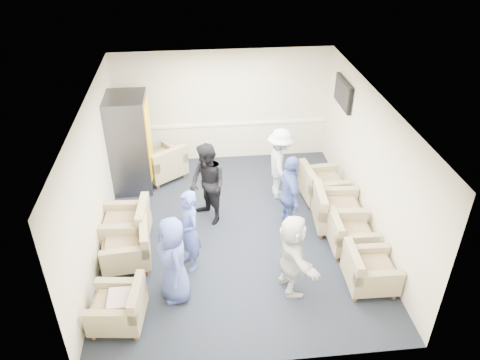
{
  "coord_description": "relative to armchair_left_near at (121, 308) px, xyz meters",
  "views": [
    {
      "loc": [
        -0.68,
        -7.18,
        5.69
      ],
      "look_at": [
        0.1,
        0.2,
        1.05
      ],
      "focal_mm": 35.0,
      "sensor_mm": 36.0,
      "label": 1
    }
  ],
  "objects": [
    {
      "name": "armchair_right_near",
      "position": [
        3.97,
        0.38,
        0.01
      ],
      "size": [
        0.81,
        0.81,
        0.63
      ],
      "rotation": [
        0.0,
        0.0,
        1.55
      ],
      "color": "#8E825C",
      "rests_on": "floor"
    },
    {
      "name": "backpack",
      "position": [
        0.89,
        1.86,
        -0.05
      ],
      "size": [
        0.33,
        0.27,
        0.51
      ],
      "rotation": [
        0.0,
        0.0,
        0.19
      ],
      "color": "black",
      "rests_on": "floor"
    },
    {
      "name": "floor",
      "position": [
        1.95,
        2.06,
        -0.31
      ],
      "size": [
        6.0,
        6.0,
        0.0
      ],
      "primitive_type": "plane",
      "color": "black",
      "rests_on": "ground"
    },
    {
      "name": "person_front_right",
      "position": [
        2.69,
        0.45,
        0.42
      ],
      "size": [
        0.66,
        1.41,
        1.46
      ],
      "primitive_type": "imported",
      "rotation": [
        0.0,
        0.0,
        1.74
      ],
      "color": "silver",
      "rests_on": "floor"
    },
    {
      "name": "vending_machine",
      "position": [
        -0.14,
        3.98,
        0.75
      ],
      "size": [
        0.86,
        1.01,
        2.12
      ],
      "color": "#47474E",
      "rests_on": "floor"
    },
    {
      "name": "person_mid_left",
      "position": [
        1.07,
        1.19,
        0.45
      ],
      "size": [
        0.56,
        0.66,
        1.53
      ],
      "primitive_type": "imported",
      "rotation": [
        0.0,
        0.0,
        -1.15
      ],
      "color": "#4456A3",
      "rests_on": "floor"
    },
    {
      "name": "ceiling",
      "position": [
        1.95,
        2.06,
        2.39
      ],
      "size": [
        6.0,
        6.0,
        0.0
      ],
      "primitive_type": "plane",
      "rotation": [
        3.14,
        0.0,
        0.0
      ],
      "color": "silver",
      "rests_on": "back_wall"
    },
    {
      "name": "person_back_right",
      "position": [
        3.0,
        3.2,
        0.48
      ],
      "size": [
        0.62,
        1.04,
        1.59
      ],
      "primitive_type": "imported",
      "rotation": [
        0.0,
        0.0,
        1.6
      ],
      "color": "silver",
      "rests_on": "floor"
    },
    {
      "name": "chair_rail",
      "position": [
        1.95,
        5.04,
        0.59
      ],
      "size": [
        4.98,
        0.04,
        0.06
      ],
      "primitive_type": "cube",
      "color": "white",
      "rests_on": "back_wall"
    },
    {
      "name": "person_front_left",
      "position": [
        0.82,
        0.48,
        0.45
      ],
      "size": [
        0.67,
        0.85,
        1.53
      ],
      "primitive_type": "imported",
      "rotation": [
        0.0,
        0.0,
        -1.29
      ],
      "color": "#4456A3",
      "rests_on": "floor"
    },
    {
      "name": "armchair_right_far",
      "position": [
        3.84,
        2.98,
        0.03
      ],
      "size": [
        0.94,
        0.94,
        0.69
      ],
      "rotation": [
        0.0,
        0.0,
        1.66
      ],
      "color": "#8E825C",
      "rests_on": "floor"
    },
    {
      "name": "tv",
      "position": [
        4.39,
        3.86,
        1.74
      ],
      "size": [
        0.1,
        1.0,
        0.58
      ],
      "color": "black",
      "rests_on": "right_wall"
    },
    {
      "name": "armchair_left_far",
      "position": [
        -0.08,
        1.98,
        0.04
      ],
      "size": [
        0.94,
        0.94,
        0.71
      ],
      "rotation": [
        0.0,
        0.0,
        -1.64
      ],
      "color": "#8E825C",
      "rests_on": "floor"
    },
    {
      "name": "person_back_left",
      "position": [
        1.45,
        2.51,
        0.53
      ],
      "size": [
        0.96,
        1.02,
        1.68
      ],
      "primitive_type": "imported",
      "rotation": [
        0.0,
        0.0,
        -1.03
      ],
      "color": "black",
      "rests_on": "floor"
    },
    {
      "name": "armchair_corner",
      "position": [
        0.49,
        4.23,
        0.04
      ],
      "size": [
        1.24,
        1.24,
        0.71
      ],
      "rotation": [
        0.0,
        0.0,
        3.76
      ],
      "color": "#8E825C",
      "rests_on": "floor"
    },
    {
      "name": "armchair_left_mid",
      "position": [
        0.0,
        1.35,
        0.02
      ],
      "size": [
        0.89,
        0.89,
        0.66
      ],
      "rotation": [
        0.0,
        0.0,
        -1.48
      ],
      "color": "#8E825C",
      "rests_on": "floor"
    },
    {
      "name": "left_wall",
      "position": [
        -0.55,
        2.06,
        1.04
      ],
      "size": [
        0.02,
        6.0,
        2.7
      ],
      "primitive_type": "cube",
      "color": "beige",
      "rests_on": "floor"
    },
    {
      "name": "person_mid_right",
      "position": [
        2.96,
        2.01,
        0.5
      ],
      "size": [
        0.48,
        0.98,
        1.62
      ],
      "primitive_type": "imported",
      "rotation": [
        0.0,
        0.0,
        1.67
      ],
      "color": "#4456A3",
      "rests_on": "floor"
    },
    {
      "name": "armchair_left_near",
      "position": [
        0.0,
        0.0,
        0.0
      ],
      "size": [
        0.86,
        0.86,
        0.62
      ],
      "rotation": [
        0.0,
        0.0,
        -1.68
      ],
      "color": "#8E825C",
      "rests_on": "floor"
    },
    {
      "name": "armchair_right_midnear",
      "position": [
        3.95,
        1.34,
        -0.0
      ],
      "size": [
        0.79,
        0.79,
        0.61
      ],
      "rotation": [
        0.0,
        0.0,
        1.55
      ],
      "color": "#8E825C",
      "rests_on": "floor"
    },
    {
      "name": "pillow",
      "position": [
        -0.0,
        0.01,
        0.16
      ],
      "size": [
        0.32,
        0.43,
        0.12
      ],
      "primitive_type": "cube",
      "rotation": [
        0.0,
        0.0,
        -1.57
      ],
      "color": "beige",
      "rests_on": "armchair_left_near"
    },
    {
      "name": "right_wall",
      "position": [
        4.45,
        2.06,
        1.04
      ],
      "size": [
        0.02,
        6.0,
        2.7
      ],
      "primitive_type": "cube",
      "color": "beige",
      "rests_on": "floor"
    },
    {
      "name": "armchair_right_midfar",
      "position": [
        3.88,
        2.03,
        0.05
      ],
      "size": [
        0.97,
        0.97,
        0.72
      ],
      "rotation": [
        0.0,
        0.0,
        1.49
      ],
      "color": "#8E825C",
      "rests_on": "floor"
    },
    {
      "name": "front_wall",
      "position": [
        1.95,
        -0.94,
        1.04
      ],
      "size": [
        5.0,
        0.02,
        2.7
      ],
      "primitive_type": "cube",
      "color": "beige",
      "rests_on": "floor"
    },
    {
      "name": "back_wall",
      "position": [
        1.95,
        5.06,
        1.04
      ],
      "size": [
        5.0,
        0.02,
        2.7
      ],
      "primitive_type": "cube",
      "color": "beige",
      "rests_on": "floor"
    }
  ]
}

